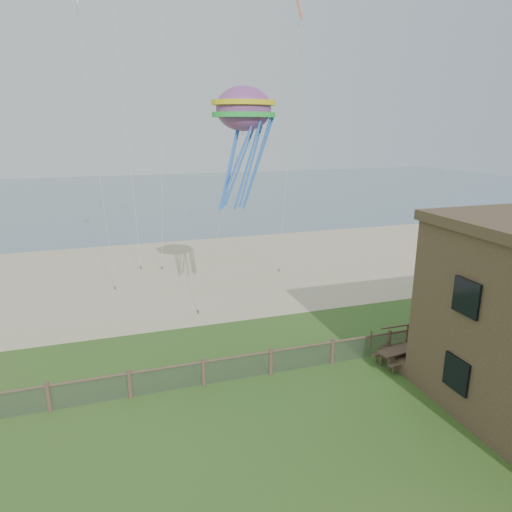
# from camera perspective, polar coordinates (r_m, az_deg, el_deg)

# --- Properties ---
(ground) EXTENTS (160.00, 160.00, 0.00)m
(ground) POSITION_cam_1_polar(r_m,az_deg,el_deg) (16.37, 9.60, -24.45)
(ground) COLOR #305D20
(ground) RESTS_ON ground
(sand_beach) EXTENTS (72.00, 20.00, 0.02)m
(sand_beach) POSITION_cam_1_polar(r_m,az_deg,el_deg) (35.13, -6.97, -1.82)
(sand_beach) COLOR #BDAE88
(sand_beach) RESTS_ON ground
(ocean) EXTENTS (160.00, 68.00, 0.02)m
(ocean) POSITION_cam_1_polar(r_m,az_deg,el_deg) (77.92, -13.28, 7.51)
(ocean) COLOR slate
(ocean) RESTS_ON ground
(chainlink_fence) EXTENTS (36.20, 0.20, 1.25)m
(chainlink_fence) POSITION_cam_1_polar(r_m,az_deg,el_deg) (20.60, 1.84, -13.20)
(chainlink_fence) COLOR brown
(chainlink_fence) RESTS_ON ground
(picnic_table) EXTENTS (2.02, 1.64, 0.77)m
(picnic_table) POSITION_cam_1_polar(r_m,az_deg,el_deg) (22.35, 17.21, -11.98)
(picnic_table) COLOR brown
(picnic_table) RESTS_ON ground
(octopus_kite) EXTENTS (3.18, 2.31, 6.37)m
(octopus_kite) POSITION_cam_1_polar(r_m,az_deg,el_deg) (22.64, -1.51, 13.78)
(octopus_kite) COLOR #F42635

